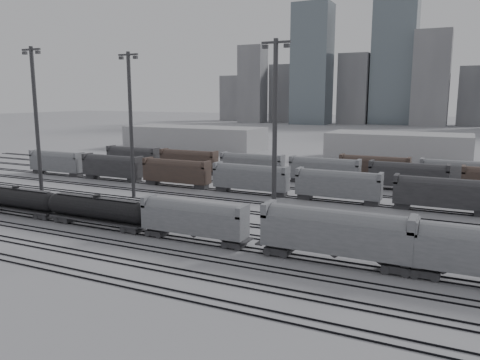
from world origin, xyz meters
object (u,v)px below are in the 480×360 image
at_px(tank_car_b, 97,209).
at_px(hopper_car_b, 335,231).
at_px(light_mast_a, 36,119).
at_px(tank_car_a, 17,199).
at_px(hopper_car_a, 194,217).
at_px(light_mast_c, 275,129).

relative_size(tank_car_b, hopper_car_b, 1.08).
distance_m(tank_car_b, light_mast_a, 28.70).
xyz_separation_m(tank_car_a, hopper_car_a, (32.72, -0.00, 0.69)).
xyz_separation_m(hopper_car_a, hopper_car_b, (18.36, 0.00, 0.49)).
relative_size(hopper_car_a, light_mast_c, 0.55).
bearing_deg(tank_car_b, light_mast_a, 155.05).
distance_m(tank_car_a, hopper_car_b, 51.10).
distance_m(hopper_car_b, light_mast_c, 19.95).
height_order(hopper_car_a, hopper_car_b, hopper_car_b).
distance_m(hopper_car_b, light_mast_a, 60.14).
distance_m(tank_car_a, hopper_car_a, 32.73).
relative_size(tank_car_b, light_mast_a, 0.66).
bearing_deg(hopper_car_a, light_mast_a, 164.51).
distance_m(hopper_car_a, light_mast_a, 42.78).
height_order(tank_car_a, hopper_car_a, hopper_car_a).
bearing_deg(light_mast_c, hopper_car_b, -44.85).
distance_m(tank_car_b, hopper_car_b, 34.46).
bearing_deg(tank_car_a, light_mast_c, 17.23).
bearing_deg(tank_car_b, tank_car_a, 180.00).
bearing_deg(hopper_car_b, hopper_car_a, -180.00).
bearing_deg(hopper_car_a, tank_car_b, 180.00).
bearing_deg(light_mast_c, tank_car_b, -151.57).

